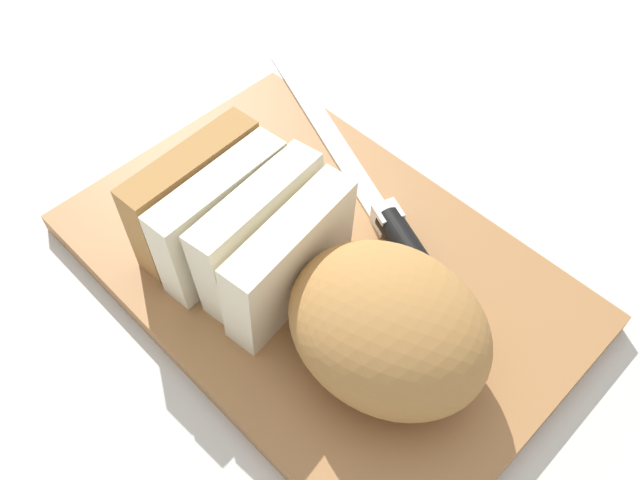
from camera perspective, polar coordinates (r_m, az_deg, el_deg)
name	(u,v)px	position (r m, az deg, el deg)	size (l,w,h in m)	color
ground_plane	(320,277)	(0.53, 0.00, -3.13)	(3.00, 3.00, 0.00)	beige
cutting_board	(320,271)	(0.52, 0.00, -2.58)	(0.38, 0.25, 0.02)	#9E6B3D
bread_loaf	(322,281)	(0.46, 0.16, -3.47)	(0.27, 0.15, 0.09)	#A8753D
bread_knife	(380,208)	(0.54, 5.07, 2.69)	(0.28, 0.11, 0.02)	silver
crumb_near_knife	(278,207)	(0.55, -3.57, 2.75)	(0.01, 0.01, 0.01)	tan
crumb_near_loaf	(372,360)	(0.47, 4.37, -10.02)	(0.01, 0.01, 0.01)	tan
crumb_stray_left	(333,232)	(0.53, 1.06, 0.68)	(0.00, 0.00, 0.00)	tan
crumb_stray_right	(343,249)	(0.52, 1.93, -0.74)	(0.00, 0.00, 0.00)	tan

